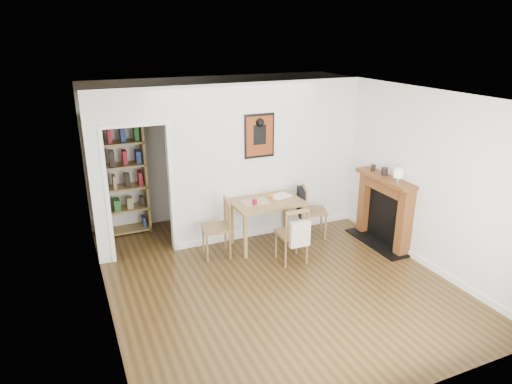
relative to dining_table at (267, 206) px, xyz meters
name	(u,v)px	position (x,y,z in m)	size (l,w,h in m)	color
ground	(271,275)	(-0.36, -0.94, -0.68)	(5.20, 5.20, 0.00)	#4E3819
room_shell	(242,165)	(-0.26, 0.40, 0.62)	(5.20, 5.20, 5.20)	white
dining_table	(267,206)	(0.00, 0.00, 0.00)	(1.13, 0.72, 0.77)	olive
chair_left	(216,229)	(-0.88, -0.04, -0.21)	(0.52, 0.52, 0.93)	olive
chair_right	(313,211)	(0.85, -0.01, -0.21)	(0.62, 0.57, 0.90)	olive
chair_front	(292,234)	(0.10, -0.68, -0.21)	(0.47, 0.53, 0.91)	olive
bookshelf	(120,177)	(-2.06, 1.46, 0.34)	(0.87, 0.35, 2.06)	olive
fireplace	(385,208)	(1.80, -0.69, -0.06)	(0.45, 1.25, 1.16)	brown
red_glass	(255,202)	(-0.25, -0.07, 0.14)	(0.08, 0.08, 0.10)	maroon
orange_fruit	(271,195)	(0.12, 0.11, 0.14)	(0.09, 0.09, 0.09)	orange
placemat	(256,202)	(-0.19, 0.03, 0.09)	(0.42, 0.32, 0.00)	beige
notebook	(280,196)	(0.29, 0.11, 0.10)	(0.34, 0.25, 0.02)	white
mantel_lamp	(398,174)	(1.74, -1.00, 0.62)	(0.14, 0.14, 0.22)	silver
ceramic_jar_a	(385,171)	(1.78, -0.62, 0.54)	(0.10, 0.10, 0.12)	black
ceramic_jar_b	(373,168)	(1.78, -0.34, 0.53)	(0.08, 0.08, 0.10)	black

